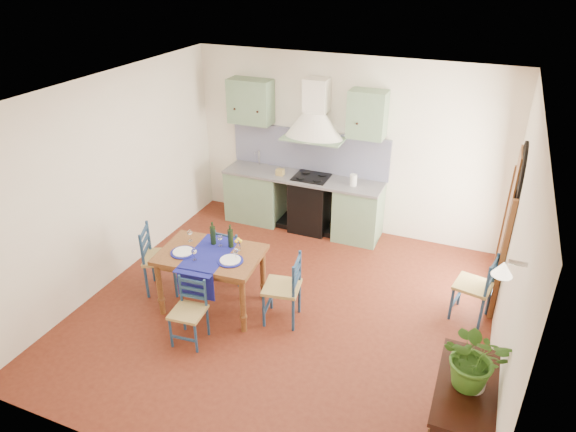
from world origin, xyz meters
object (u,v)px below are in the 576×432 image
object	(u,v)px
dining_table	(211,260)
sideboard	(460,421)
potted_plant	(476,358)
chair_near	(189,311)

from	to	relation	value
dining_table	sideboard	distance (m)	3.36
dining_table	potted_plant	bearing A→B (deg)	-20.39
potted_plant	sideboard	bearing A→B (deg)	-156.31
dining_table	chair_near	bearing A→B (deg)	-83.62
sideboard	dining_table	bearing A→B (deg)	159.38
potted_plant	chair_near	bearing A→B (deg)	170.70
sideboard	chair_near	bearing A→B (deg)	170.50
chair_near	potted_plant	bearing A→B (deg)	-9.30
chair_near	dining_table	bearing A→B (deg)	96.38
chair_near	potted_plant	xyz separation A→B (m)	(3.08, -0.50, 0.82)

